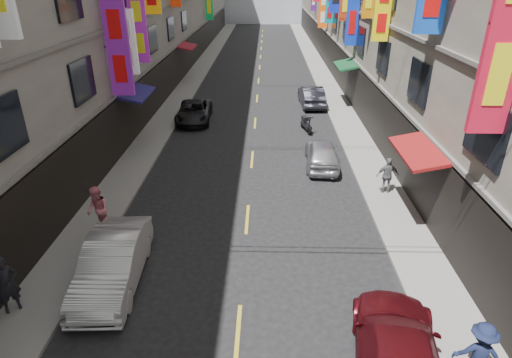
{
  "coord_description": "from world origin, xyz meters",
  "views": [
    {
      "loc": [
        0.7,
        3.39,
        8.88
      ],
      "look_at": [
        0.49,
        12.06,
        4.66
      ],
      "focal_mm": 30.0,
      "sensor_mm": 36.0,
      "label": 1
    }
  ],
  "objects_px": {
    "pedestrian_lfar": "(98,210)",
    "pedestrian_rfar": "(388,176)",
    "car_right_near": "(398,355)",
    "pedestrian_lnear": "(7,284)",
    "scooter_far_right": "(306,124)",
    "car_left_far": "(194,112)",
    "car_left_mid": "(113,263)",
    "pedestrian_rnear": "(480,353)",
    "car_right_far": "(311,96)",
    "car_right_mid": "(322,153)"
  },
  "relations": [
    {
      "from": "pedestrian_lnear",
      "to": "pedestrian_lfar",
      "type": "xyz_separation_m",
      "value": [
        1.1,
        4.11,
        0.02
      ]
    },
    {
      "from": "car_left_far",
      "to": "car_right_mid",
      "type": "distance_m",
      "value": 10.31
    },
    {
      "from": "car_right_near",
      "to": "pedestrian_lnear",
      "type": "distance_m",
      "value": 10.56
    },
    {
      "from": "pedestrian_lnear",
      "to": "pedestrian_lfar",
      "type": "bearing_deg",
      "value": 34.64
    },
    {
      "from": "car_left_mid",
      "to": "pedestrian_lfar",
      "type": "relative_size",
      "value": 2.52
    },
    {
      "from": "pedestrian_rnear",
      "to": "pedestrian_rfar",
      "type": "relative_size",
      "value": 1.05
    },
    {
      "from": "car_left_far",
      "to": "car_right_near",
      "type": "bearing_deg",
      "value": -70.62
    },
    {
      "from": "pedestrian_lfar",
      "to": "pedestrian_rfar",
      "type": "xyz_separation_m",
      "value": [
        11.4,
        3.45,
        -0.11
      ]
    },
    {
      "from": "car_right_mid",
      "to": "scooter_far_right",
      "type": "bearing_deg",
      "value": -82.97
    },
    {
      "from": "scooter_far_right",
      "to": "pedestrian_lnear",
      "type": "bearing_deg",
      "value": 44.66
    },
    {
      "from": "car_right_near",
      "to": "car_right_mid",
      "type": "height_order",
      "value": "car_right_near"
    },
    {
      "from": "car_left_far",
      "to": "car_right_mid",
      "type": "relative_size",
      "value": 1.15
    },
    {
      "from": "pedestrian_rnear",
      "to": "car_left_mid",
      "type": "bearing_deg",
      "value": -6.09
    },
    {
      "from": "car_right_near",
      "to": "pedestrian_lnear",
      "type": "bearing_deg",
      "value": -0.88
    },
    {
      "from": "car_right_far",
      "to": "pedestrian_rnear",
      "type": "xyz_separation_m",
      "value": [
        1.68,
        -23.54,
        0.25
      ]
    },
    {
      "from": "car_right_near",
      "to": "car_right_far",
      "type": "xyz_separation_m",
      "value": [
        0.12,
        23.43,
        -0.01
      ]
    },
    {
      "from": "pedestrian_rnear",
      "to": "pedestrian_rfar",
      "type": "distance_m",
      "value": 9.63
    },
    {
      "from": "car_right_near",
      "to": "pedestrian_lfar",
      "type": "height_order",
      "value": "pedestrian_lfar"
    },
    {
      "from": "car_left_far",
      "to": "car_left_mid",
      "type": "bearing_deg",
      "value": -92.52
    },
    {
      "from": "scooter_far_right",
      "to": "car_right_far",
      "type": "relative_size",
      "value": 0.41
    },
    {
      "from": "car_right_mid",
      "to": "car_right_far",
      "type": "relative_size",
      "value": 0.91
    },
    {
      "from": "pedestrian_lfar",
      "to": "pedestrian_rfar",
      "type": "bearing_deg",
      "value": 63.39
    },
    {
      "from": "car_right_near",
      "to": "pedestrian_rfar",
      "type": "relative_size",
      "value": 3.09
    },
    {
      "from": "car_right_near",
      "to": "car_right_mid",
      "type": "bearing_deg",
      "value": -78.67
    },
    {
      "from": "scooter_far_right",
      "to": "pedestrian_rnear",
      "type": "relative_size",
      "value": 1.05
    },
    {
      "from": "scooter_far_right",
      "to": "car_right_far",
      "type": "height_order",
      "value": "car_right_far"
    },
    {
      "from": "pedestrian_lfar",
      "to": "pedestrian_rnear",
      "type": "height_order",
      "value": "pedestrian_lfar"
    },
    {
      "from": "scooter_far_right",
      "to": "pedestrian_lnear",
      "type": "distance_m",
      "value": 18.56
    },
    {
      "from": "pedestrian_lnear",
      "to": "pedestrian_rfar",
      "type": "xyz_separation_m",
      "value": [
        12.5,
        7.56,
        -0.08
      ]
    },
    {
      "from": "car_left_far",
      "to": "pedestrian_rfar",
      "type": "bearing_deg",
      "value": -47.79
    },
    {
      "from": "scooter_far_right",
      "to": "pedestrian_rnear",
      "type": "distance_m",
      "value": 18.08
    },
    {
      "from": "pedestrian_lfar",
      "to": "pedestrian_rnear",
      "type": "relative_size",
      "value": 1.08
    },
    {
      "from": "car_left_mid",
      "to": "pedestrian_lfar",
      "type": "bearing_deg",
      "value": 113.99
    },
    {
      "from": "pedestrian_rnear",
      "to": "pedestrian_rfar",
      "type": "xyz_separation_m",
      "value": [
        0.32,
        9.62,
        -0.04
      ]
    },
    {
      "from": "car_right_near",
      "to": "car_left_far",
      "type": "bearing_deg",
      "value": -58.36
    },
    {
      "from": "car_right_near",
      "to": "pedestrian_lfar",
      "type": "xyz_separation_m",
      "value": [
        -9.28,
        6.05,
        0.31
      ]
    },
    {
      "from": "car_right_mid",
      "to": "pedestrian_lnear",
      "type": "xyz_separation_m",
      "value": [
        -10.03,
        -10.61,
        0.34
      ]
    },
    {
      "from": "car_left_far",
      "to": "pedestrian_rfar",
      "type": "xyz_separation_m",
      "value": [
        10.0,
        -10.09,
        0.3
      ]
    },
    {
      "from": "car_right_mid",
      "to": "pedestrian_lnear",
      "type": "distance_m",
      "value": 14.6
    },
    {
      "from": "car_right_near",
      "to": "pedestrian_rfar",
      "type": "distance_m",
      "value": 9.74
    },
    {
      "from": "car_right_mid",
      "to": "car_right_far",
      "type": "distance_m",
      "value": 10.89
    },
    {
      "from": "pedestrian_lnear",
      "to": "pedestrian_rfar",
      "type": "distance_m",
      "value": 14.61
    },
    {
      "from": "pedestrian_lnear",
      "to": "pedestrian_rnear",
      "type": "bearing_deg",
      "value": -50.03
    },
    {
      "from": "car_right_mid",
      "to": "pedestrian_lnear",
      "type": "relative_size",
      "value": 2.22
    },
    {
      "from": "scooter_far_right",
      "to": "pedestrian_rfar",
      "type": "distance_m",
      "value": 8.76
    },
    {
      "from": "car_right_near",
      "to": "pedestrian_lnear",
      "type": "height_order",
      "value": "pedestrian_lnear"
    },
    {
      "from": "pedestrian_lnear",
      "to": "pedestrian_rfar",
      "type": "relative_size",
      "value": 1.1
    },
    {
      "from": "pedestrian_lfar",
      "to": "pedestrian_lnear",
      "type": "bearing_deg",
      "value": -58.4
    },
    {
      "from": "pedestrian_lfar",
      "to": "pedestrian_rnear",
      "type": "distance_m",
      "value": 12.68
    },
    {
      "from": "car_left_mid",
      "to": "car_right_mid",
      "type": "height_order",
      "value": "car_left_mid"
    }
  ]
}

